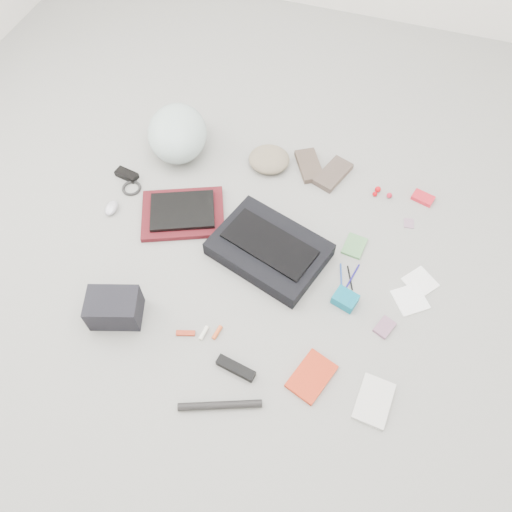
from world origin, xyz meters
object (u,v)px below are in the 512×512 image
(laptop, at_px, (182,211))
(bike_helmet, at_px, (177,133))
(camera_bag, at_px, (114,308))
(messenger_bag, at_px, (269,249))
(accordion_wallet, at_px, (345,299))
(book_red, at_px, (312,376))

(laptop, distance_m, bike_helmet, 0.44)
(laptop, height_order, camera_bag, camera_bag)
(messenger_bag, relative_size, laptop, 1.62)
(messenger_bag, height_order, camera_bag, camera_bag)
(laptop, relative_size, bike_helmet, 0.80)
(laptop, bearing_deg, messenger_bag, -33.06)
(laptop, distance_m, camera_bag, 0.57)
(messenger_bag, xyz_separation_m, accordion_wallet, (0.37, -0.13, -0.02))
(laptop, distance_m, accordion_wallet, 0.85)
(messenger_bag, height_order, accordion_wallet, messenger_bag)
(messenger_bag, distance_m, camera_bag, 0.70)
(messenger_bag, relative_size, bike_helmet, 1.29)
(messenger_bag, height_order, book_red, messenger_bag)
(bike_helmet, xyz_separation_m, book_red, (0.96, -0.96, -0.10))
(messenger_bag, xyz_separation_m, laptop, (-0.45, 0.08, -0.00))
(bike_helmet, height_order, camera_bag, bike_helmet)
(messenger_bag, height_order, laptop, messenger_bag)
(camera_bag, distance_m, book_red, 0.83)
(camera_bag, bearing_deg, accordion_wallet, 4.50)
(accordion_wallet, bearing_deg, messenger_bag, 177.48)
(messenger_bag, bearing_deg, bike_helmet, 160.74)
(messenger_bag, bearing_deg, camera_bag, -118.66)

